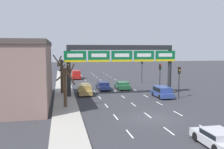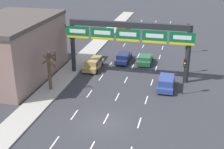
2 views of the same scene
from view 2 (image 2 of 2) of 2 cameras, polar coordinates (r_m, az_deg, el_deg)
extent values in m
plane|color=#333338|center=(30.09, -1.57, -9.01)|extent=(220.00, 220.00, 0.00)
cube|color=#A8A399|center=(32.81, -15.29, -6.89)|extent=(2.80, 110.00, 0.15)
cube|color=white|center=(27.91, -10.48, -12.16)|extent=(0.12, 2.00, 0.01)
cube|color=white|center=(31.81, -6.89, -7.31)|extent=(0.12, 2.00, 0.01)
cube|color=white|center=(35.99, -4.16, -3.54)|extent=(0.12, 2.00, 0.01)
cube|color=white|center=(40.36, -2.03, -0.56)|extent=(0.12, 2.00, 0.01)
cube|color=white|center=(44.86, -0.32, 1.84)|extent=(0.12, 2.00, 0.01)
cube|color=white|center=(49.45, 1.07, 3.79)|extent=(0.12, 2.00, 0.01)
cube|color=white|center=(54.12, 2.24, 5.40)|extent=(0.12, 2.00, 0.01)
cube|color=white|center=(58.84, 3.22, 6.76)|extent=(0.12, 2.00, 0.01)
cube|color=white|center=(63.60, 4.06, 7.91)|extent=(0.12, 2.00, 0.01)
cube|color=white|center=(68.40, 4.78, 8.90)|extent=(0.12, 2.00, 0.01)
cube|color=white|center=(73.23, 5.42, 9.76)|extent=(0.12, 2.00, 0.01)
cube|color=white|center=(26.88, -3.85, -13.27)|extent=(0.12, 2.00, 0.01)
cube|color=white|center=(30.92, -1.08, -8.07)|extent=(0.12, 2.00, 0.01)
cube|color=white|center=(35.20, 0.98, -4.09)|extent=(0.12, 2.00, 0.01)
cube|color=white|center=(39.66, 2.57, -0.99)|extent=(0.12, 2.00, 0.01)
cube|color=white|center=(44.23, 3.83, 1.48)|extent=(0.12, 2.00, 0.01)
cube|color=white|center=(48.88, 4.86, 3.49)|extent=(0.12, 2.00, 0.01)
cube|color=white|center=(53.60, 5.71, 5.14)|extent=(0.12, 2.00, 0.01)
cube|color=white|center=(58.36, 6.42, 6.52)|extent=(0.12, 2.00, 0.01)
cube|color=white|center=(63.16, 7.03, 7.70)|extent=(0.12, 2.00, 0.01)
cube|color=white|center=(67.99, 7.56, 8.70)|extent=(0.12, 2.00, 0.01)
cube|color=white|center=(72.84, 8.02, 9.58)|extent=(0.12, 2.00, 0.01)
cube|color=white|center=(30.36, 5.03, -8.78)|extent=(0.12, 2.00, 0.01)
cube|color=white|center=(34.71, 6.31, -4.64)|extent=(0.12, 2.00, 0.01)
cube|color=white|center=(39.22, 7.30, -1.43)|extent=(0.12, 2.00, 0.01)
cube|color=white|center=(43.84, 8.08, 1.11)|extent=(0.12, 2.00, 0.01)
cube|color=white|center=(48.53, 8.71, 3.17)|extent=(0.12, 2.00, 0.01)
cube|color=white|center=(53.27, 9.23, 4.86)|extent=(0.12, 2.00, 0.01)
cube|color=white|center=(58.06, 9.67, 6.27)|extent=(0.12, 2.00, 0.01)
cube|color=white|center=(62.89, 10.04, 7.46)|extent=(0.12, 2.00, 0.01)
cube|color=white|center=(67.74, 10.36, 8.49)|extent=(0.12, 2.00, 0.01)
cube|color=white|center=(72.61, 10.64, 9.37)|extent=(0.12, 2.00, 0.01)
cylinder|color=#232628|center=(41.36, -7.19, 5.15)|extent=(0.53, 0.53, 7.21)
cylinder|color=#232628|center=(38.83, 13.78, 3.54)|extent=(0.53, 0.53, 7.21)
cube|color=#232628|center=(38.57, 3.07, 9.06)|extent=(14.80, 0.60, 0.70)
cube|color=#0C6033|center=(40.21, -6.31, 7.71)|extent=(3.01, 0.08, 1.53)
cube|color=white|center=(40.14, -6.34, 7.89)|extent=(2.11, 0.02, 0.49)
cube|color=yellow|center=(40.33, -6.29, 6.83)|extent=(2.95, 0.02, 0.28)
cube|color=#0C6033|center=(39.25, -1.78, 7.48)|extent=(3.01, 0.08, 1.53)
cube|color=white|center=(39.17, -1.80, 7.66)|extent=(2.11, 0.02, 0.49)
cube|color=yellow|center=(39.37, -1.79, 6.58)|extent=(2.95, 0.02, 0.28)
cube|color=#0C6033|center=(38.54, 2.93, 7.18)|extent=(3.01, 0.08, 1.53)
cube|color=white|center=(38.46, 2.93, 7.37)|extent=(2.11, 0.02, 0.49)
cube|color=yellow|center=(38.66, 2.90, 6.27)|extent=(2.95, 0.02, 0.28)
cube|color=#0C6033|center=(38.09, 7.79, 6.83)|extent=(3.01, 0.08, 1.53)
cube|color=white|center=(38.01, 7.79, 7.01)|extent=(2.11, 0.02, 0.49)
cube|color=yellow|center=(38.22, 7.73, 5.91)|extent=(2.95, 0.02, 0.28)
cube|color=#0C6033|center=(37.92, 12.71, 6.42)|extent=(3.01, 0.08, 1.53)
cube|color=white|center=(37.84, 12.73, 6.61)|extent=(2.11, 0.02, 0.49)
cube|color=yellow|center=(38.05, 12.63, 5.50)|extent=(2.95, 0.02, 0.28)
cube|color=gray|center=(41.41, -17.71, 4.19)|extent=(8.81, 14.56, 7.09)
cube|color=#4C423D|center=(40.47, -18.33, 9.30)|extent=(8.98, 14.85, 0.50)
cube|color=navy|center=(37.50, 9.85, -1.90)|extent=(1.83, 4.10, 0.59)
cube|color=navy|center=(37.21, 9.91, -1.01)|extent=(1.68, 2.87, 0.73)
cube|color=black|center=(37.21, 9.91, -1.01)|extent=(1.72, 2.64, 0.52)
cylinder|color=black|center=(38.74, 8.77, -1.29)|extent=(0.22, 0.66, 0.66)
cylinder|color=black|center=(38.67, 11.20, -1.51)|extent=(0.22, 0.66, 0.66)
cylinder|color=black|center=(36.50, 8.40, -2.79)|extent=(0.22, 0.66, 0.66)
cylinder|color=black|center=(36.42, 10.98, -3.02)|extent=(0.22, 0.66, 0.66)
cube|color=maroon|center=(61.88, 2.11, 8.09)|extent=(1.94, 4.87, 0.74)
cube|color=maroon|center=(61.64, 2.12, 8.83)|extent=(1.78, 3.41, 0.95)
cube|color=black|center=(61.64, 2.12, 8.83)|extent=(1.82, 3.14, 0.68)
cylinder|color=black|center=(63.50, 1.59, 8.24)|extent=(0.22, 0.66, 0.66)
cylinder|color=black|center=(63.17, 3.17, 8.14)|extent=(0.22, 0.66, 0.66)
cylinder|color=black|center=(60.73, 1.01, 7.59)|extent=(0.22, 0.66, 0.66)
cylinder|color=black|center=(60.38, 2.65, 7.49)|extent=(0.22, 0.66, 0.66)
cube|color=#19234C|center=(46.02, 2.15, 2.98)|extent=(1.76, 4.70, 0.56)
cube|color=#19234C|center=(45.58, 2.09, 3.54)|extent=(1.62, 2.44, 0.57)
cube|color=black|center=(45.58, 2.09, 3.54)|extent=(1.65, 2.25, 0.41)
cylinder|color=black|center=(47.53, 1.55, 3.43)|extent=(0.22, 0.66, 0.66)
cylinder|color=black|center=(47.24, 3.43, 3.28)|extent=(0.22, 0.66, 0.66)
cylinder|color=black|center=(44.93, 0.79, 2.31)|extent=(0.22, 0.66, 0.66)
cylinder|color=black|center=(44.63, 2.78, 2.14)|extent=(0.22, 0.66, 0.66)
cube|color=#235B38|center=(45.35, 6.09, 2.62)|extent=(1.89, 4.00, 0.63)
cube|color=#235B38|center=(44.96, 6.08, 3.16)|extent=(1.74, 2.08, 0.44)
cube|color=black|center=(44.96, 6.08, 3.16)|extent=(1.78, 1.91, 0.31)
cylinder|color=black|center=(46.64, 5.25, 2.97)|extent=(0.22, 0.66, 0.66)
cylinder|color=black|center=(46.45, 7.34, 2.80)|extent=(0.22, 0.66, 0.66)
cylinder|color=black|center=(44.41, 4.77, 1.99)|extent=(0.22, 0.66, 0.66)
cylinder|color=black|center=(44.20, 6.97, 1.80)|extent=(0.22, 0.66, 0.66)
cube|color=#A88947|center=(43.09, -3.43, 1.65)|extent=(1.87, 4.42, 0.63)
cube|color=#A88947|center=(42.81, -3.47, 2.48)|extent=(1.72, 3.09, 0.74)
cube|color=black|center=(42.81, -3.47, 2.48)|extent=(1.76, 2.84, 0.53)
cylinder|color=black|center=(44.57, -3.98, 2.09)|extent=(0.22, 0.66, 0.66)
cylinder|color=black|center=(44.12, -1.88, 1.92)|extent=(0.22, 0.66, 0.66)
cylinder|color=black|center=(42.22, -5.05, 0.89)|extent=(0.22, 0.66, 0.66)
cylinder|color=black|center=(41.74, -2.84, 0.70)|extent=(0.22, 0.66, 0.66)
cylinder|color=black|center=(36.04, 12.92, -1.12)|extent=(0.12, 0.12, 3.36)
cube|color=black|center=(35.27, 13.21, 2.06)|extent=(0.30, 0.24, 0.90)
sphere|color=#3D0E0C|center=(35.05, 13.25, 2.45)|extent=(0.20, 0.20, 0.20)
sphere|color=gold|center=(35.15, 13.20, 1.99)|extent=(0.20, 0.20, 0.20)
sphere|color=#0E3515|center=(35.25, 13.16, 1.53)|extent=(0.20, 0.20, 0.20)
cylinder|color=black|center=(42.27, 13.24, 2.36)|extent=(0.12, 0.12, 3.37)
cube|color=black|center=(41.61, 13.50, 5.13)|extent=(0.30, 0.24, 0.90)
sphere|color=red|center=(41.41, 13.53, 5.47)|extent=(0.20, 0.20, 0.20)
sphere|color=#412F0C|center=(41.49, 13.50, 5.08)|extent=(0.20, 0.20, 0.20)
sphere|color=#0E3515|center=(41.58, 13.46, 4.68)|extent=(0.20, 0.20, 0.20)
cylinder|color=black|center=(50.92, 13.54, 5.93)|extent=(0.12, 0.12, 3.77)
cube|color=black|center=(50.35, 13.78, 8.48)|extent=(0.30, 0.24, 0.90)
sphere|color=red|center=(50.15, 13.80, 8.78)|extent=(0.20, 0.20, 0.20)
sphere|color=#412F0C|center=(50.22, 13.77, 8.45)|extent=(0.20, 0.20, 0.20)
sphere|color=#0E3515|center=(50.29, 13.74, 8.12)|extent=(0.20, 0.20, 0.20)
cylinder|color=brown|center=(36.61, -11.37, 0.53)|extent=(0.38, 0.38, 4.40)
cylinder|color=brown|center=(35.98, -10.37, 3.37)|extent=(0.85, 1.59, 1.83)
cylinder|color=brown|center=(35.52, -11.31, 2.41)|extent=(1.22, 0.99, 1.59)
cylinder|color=brown|center=(35.56, -11.00, 1.89)|extent=(1.20, 1.36, 1.88)
cylinder|color=brown|center=(36.87, -11.49, 2.80)|extent=(1.53, 0.77, 1.22)
cylinder|color=brown|center=(35.72, -10.99, 3.33)|extent=(0.31, 1.05, 1.36)
cylinder|color=brown|center=(44.43, -7.01, 5.03)|extent=(0.39, 0.39, 4.95)
cylinder|color=brown|center=(44.16, -7.38, 8.11)|extent=(0.80, 0.82, 1.35)
cylinder|color=brown|center=(43.53, -8.14, 7.81)|extent=(1.31, 1.41, 1.71)
cylinder|color=brown|center=(44.45, -6.79, 6.70)|extent=(1.01, 0.35, 1.06)
cylinder|color=brown|center=(44.45, -6.83, 7.65)|extent=(1.32, 0.21, 1.11)
camera|label=1|loc=(17.98, -57.77, -19.50)|focal=40.00mm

